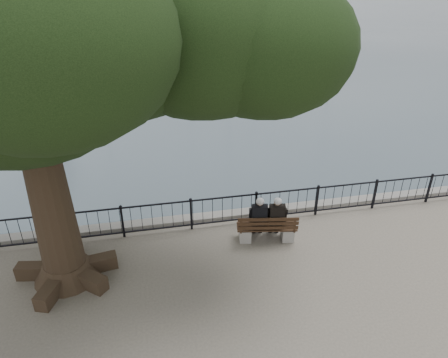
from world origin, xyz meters
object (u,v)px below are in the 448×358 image
object	(u,v)px
person_left	(259,219)
tree	(60,27)
lion_monument	(167,20)
bench	(267,231)
person_right	(276,219)

from	to	relation	value
person_left	tree	distance (m)	6.90
lion_monument	bench	bearing A→B (deg)	-91.13
bench	person_right	bearing A→B (deg)	10.84
person_right	tree	size ratio (longest dim) A/B	0.13
person_right	tree	xyz separation A→B (m)	(-4.85, -0.41, 5.32)
person_right	bench	bearing A→B (deg)	-169.16
bench	tree	world-z (taller)	tree
bench	lion_monument	distance (m)	48.45
tree	person_left	bearing A→B (deg)	6.53
lion_monument	person_right	bearing A→B (deg)	-90.81
person_right	lion_monument	bearing A→B (deg)	89.19
bench	person_right	xyz separation A→B (m)	(0.27, 0.05, 0.34)
person_right	lion_monument	xyz separation A→B (m)	(0.68, 48.38, 0.66)
person_right	lion_monument	size ratio (longest dim) A/B	0.16
tree	lion_monument	bearing A→B (deg)	83.53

